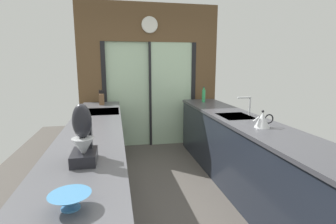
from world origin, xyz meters
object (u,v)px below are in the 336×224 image
Objects in this scene: stand_mixer at (83,140)px; kettle at (262,120)px; soap_bottle at (204,95)px; mixing_bowl at (70,201)px; knife_block at (102,99)px; oven_range at (100,142)px.

stand_mixer is 1.90m from kettle.
stand_mixer is 3.12m from soap_bottle.
kettle is at bearing 35.26° from mixing_bowl.
kettle reaches higher than mixing_bowl.
kettle is (1.78, -1.98, -0.01)m from knife_block.
stand_mixer reaches higher than soap_bottle.
knife_block is (-0.00, 3.24, 0.05)m from mixing_bowl.
knife_block is 2.66m from kettle.
knife_block is 0.60× the size of stand_mixer.
stand_mixer reaches higher than oven_range.
knife_block is 2.63m from stand_mixer.
kettle is 0.89× the size of soap_bottle.
mixing_bowl is at bearing -90.00° from knife_block.
knife_block is at bearing 90.00° from mixing_bowl.
stand_mixer is at bearing -89.47° from oven_range.
kettle is (1.80, -1.33, 0.55)m from oven_range.
stand_mixer is 1.70× the size of kettle.
stand_mixer is (0.00, 0.61, 0.12)m from mixing_bowl.
oven_range is 1.98m from soap_bottle.
oven_range is at bearing 143.46° from kettle.
stand_mixer reaches higher than knife_block.
stand_mixer reaches higher than mixing_bowl.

